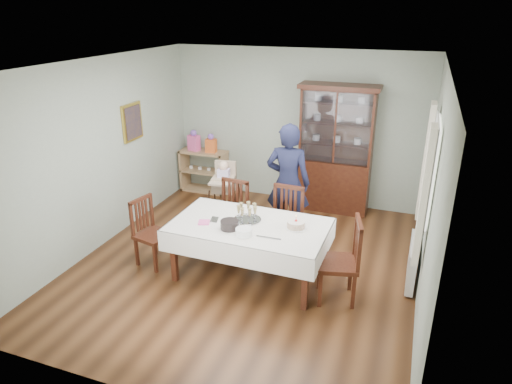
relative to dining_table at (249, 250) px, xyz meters
The scene contains 25 objects.
floor 0.49m from the dining_table, 117.79° to the left, with size 5.00×5.00×0.00m, color #593319.
room_shell 1.55m from the dining_table, 100.05° to the left, with size 5.00×5.00×5.00m.
dining_table is the anchor object (origin of this frame).
china_cabinet 2.70m from the dining_table, 76.47° to the left, with size 1.30×0.48×2.18m.
sideboard 3.17m from the dining_table, 126.58° to the left, with size 0.90×0.38×0.80m.
picture_frame 2.88m from the dining_table, 155.64° to the left, with size 0.04×0.48×0.58m, color gold.
window 2.45m from the dining_table, 15.32° to the left, with size 0.04×1.02×1.22m, color white.
curtain_left 2.28m from the dining_table, ahead, with size 0.07×0.30×1.55m, color silver.
curtain_right 2.57m from the dining_table, 30.51° to the left, with size 0.07×0.30×1.55m, color silver.
radiator 2.10m from the dining_table, 15.75° to the left, with size 0.10×0.80×0.55m, color white.
chair_far_left 0.84m from the dining_table, 130.85° to the left, with size 0.50×0.50×1.01m.
chair_far_right 0.67m from the dining_table, 64.88° to the left, with size 0.48×0.48×1.04m.
chair_end_left 1.37m from the dining_table, behind, with size 0.51×0.51×0.94m.
chair_end_right 1.19m from the dining_table, ahead, with size 0.58×0.58×1.06m.
woman 1.33m from the dining_table, 82.67° to the left, with size 0.66×0.43×1.81m, color black.
high_chair 1.70m from the dining_table, 124.65° to the left, with size 0.54×0.54×1.06m.
champagne_tray 0.45m from the dining_table, 124.84° to the left, with size 0.36×0.36×0.22m.
birthday_cake 0.73m from the dining_table, ahead, with size 0.26×0.26×0.18m.
plate_stack_dark 0.51m from the dining_table, 133.23° to the right, with size 0.23×0.23×0.11m, color black.
plate_stack_white 0.52m from the dining_table, 81.66° to the right, with size 0.21×0.21×0.09m, color white.
napkin_stack 0.70m from the dining_table, 163.63° to the right, with size 0.14×0.14×0.02m, color #F359A4.
cutlery 0.64m from the dining_table, behind, with size 0.12×0.17×0.01m, color silver, non-canonical shape.
cake_knife 0.58m from the dining_table, 38.21° to the right, with size 0.31×0.03×0.01m, color silver.
gift_bag_pink 3.32m from the dining_table, 129.28° to the left, with size 0.24×0.18×0.40m.
gift_bag_orange 3.11m from the dining_table, 124.14° to the left, with size 0.20×0.15×0.35m.
Camera 1 is at (2.00, -5.15, 3.34)m, focal length 32.00 mm.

